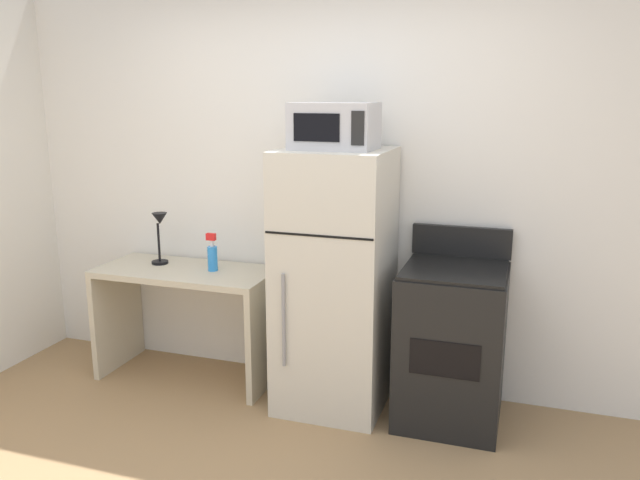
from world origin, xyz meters
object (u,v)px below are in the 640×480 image
object	(u,v)px
microwave	(335,126)
refrigerator	(335,281)
spray_bottle	(212,256)
oven_range	(451,344)
desk	(187,302)
desk_lamp	(160,229)

from	to	relation	value
microwave	refrigerator	bearing A→B (deg)	90.32
spray_bottle	oven_range	world-z (taller)	oven_range
oven_range	spray_bottle	bearing A→B (deg)	178.10
desk	oven_range	size ratio (longest dim) A/B	1.05
desk	spray_bottle	distance (m)	0.38
spray_bottle	microwave	bearing A→B (deg)	-6.15
desk_lamp	microwave	xyz separation A→B (m)	(1.25, -0.12, 0.70)
refrigerator	oven_range	bearing A→B (deg)	1.55
refrigerator	microwave	world-z (taller)	microwave
refrigerator	microwave	distance (m)	0.91
oven_range	microwave	bearing A→B (deg)	-176.71
desk_lamp	refrigerator	distance (m)	1.27
refrigerator	spray_bottle	bearing A→B (deg)	175.26
desk_lamp	refrigerator	xyz separation A→B (m)	(1.25, -0.10, -0.21)
microwave	oven_range	distance (m)	1.41
desk_lamp	microwave	distance (m)	1.44
desk_lamp	microwave	size ratio (longest dim) A/B	0.77
spray_bottle	refrigerator	size ratio (longest dim) A/B	0.16
desk	refrigerator	xyz separation A→B (m)	(1.04, -0.05, 0.26)
desk_lamp	refrigerator	size ratio (longest dim) A/B	0.23
desk	microwave	world-z (taller)	microwave
desk_lamp	oven_range	size ratio (longest dim) A/B	0.32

